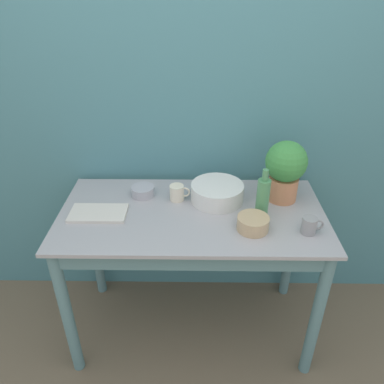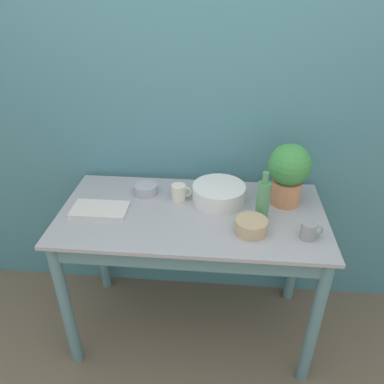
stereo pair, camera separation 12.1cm
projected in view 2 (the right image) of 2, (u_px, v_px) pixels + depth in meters
name	position (u px, v px, depth m)	size (l,w,h in m)	color
ground_plane	(186.00, 375.00, 2.07)	(12.00, 12.00, 0.00)	brown
wall_back	(198.00, 121.00, 2.09)	(6.00, 0.05, 2.40)	teal
counter_table	(192.00, 241.00, 1.99)	(1.37, 0.69, 0.86)	slate
potted_plant	(289.00, 171.00, 1.91)	(0.22, 0.22, 0.33)	tan
bowl_wash_large	(219.00, 193.00, 1.99)	(0.28, 0.28, 0.09)	silver
bottle_tall	(263.00, 200.00, 1.82)	(0.06, 0.06, 0.26)	#4C8C59
mug_cream	(179.00, 192.00, 2.01)	(0.11, 0.08, 0.09)	beige
mug_grey	(309.00, 231.00, 1.72)	(0.10, 0.07, 0.08)	gray
bowl_small_tan	(251.00, 226.00, 1.76)	(0.15, 0.15, 0.07)	tan
bowl_small_steel	(146.00, 189.00, 2.07)	(0.13, 0.13, 0.05)	#A8A8B2
tray_board	(100.00, 209.00, 1.93)	(0.29, 0.16, 0.02)	beige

